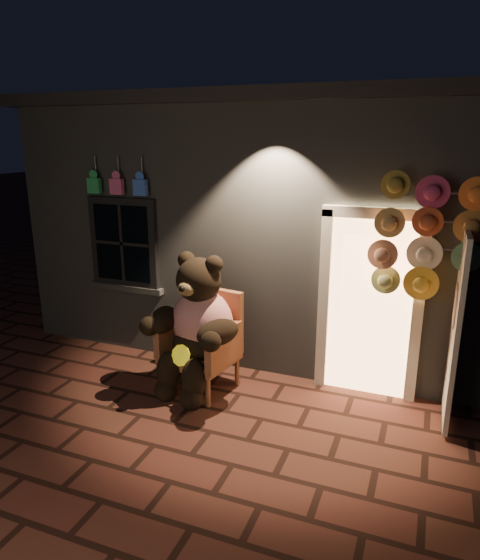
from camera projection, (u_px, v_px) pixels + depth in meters
The scene contains 5 objects.
ground at pixel (210, 432), 5.13m from camera, with size 60.00×60.00×0.00m, color #4D281D.
shop_building at pixel (309, 211), 8.21m from camera, with size 7.30×5.95×3.51m.
wicker_armchair at pixel (204, 340), 5.94m from camera, with size 0.91×0.85×1.17m.
teddy_bear at pixel (197, 326), 5.75m from camera, with size 1.20×1.02×1.67m.
hat_rack at pixel (444, 234), 5.01m from camera, with size 1.57×0.22×2.59m.
Camera 1 is at (1.93, -4.07, 2.94)m, focal length 32.00 mm.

